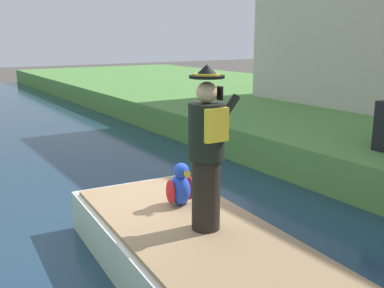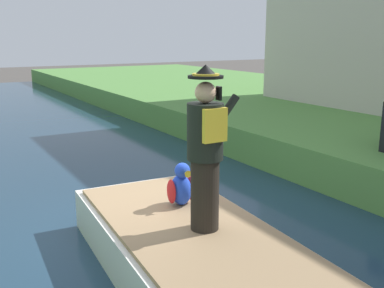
% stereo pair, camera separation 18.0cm
% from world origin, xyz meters
% --- Properties ---
extents(ground_plane, '(80.00, 80.00, 0.00)m').
position_xyz_m(ground_plane, '(0.00, 0.00, 0.00)').
color(ground_plane, '#4C4742').
extents(canal_water, '(6.92, 48.00, 0.10)m').
position_xyz_m(canal_water, '(0.00, 0.00, 0.05)').
color(canal_water, '#1E384C').
rests_on(canal_water, ground).
extents(boat, '(2.10, 4.32, 0.61)m').
position_xyz_m(boat, '(0.00, -1.50, 0.40)').
color(boat, silver).
rests_on(boat, canal_water).
extents(person_pirate, '(0.61, 0.42, 1.85)m').
position_xyz_m(person_pirate, '(0.11, -1.54, 1.64)').
color(person_pirate, black).
rests_on(person_pirate, boat).
extents(parrot_plush, '(0.36, 0.35, 0.57)m').
position_xyz_m(parrot_plush, '(0.25, -0.74, 0.95)').
color(parrot_plush, blue).
rests_on(parrot_plush, boat).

